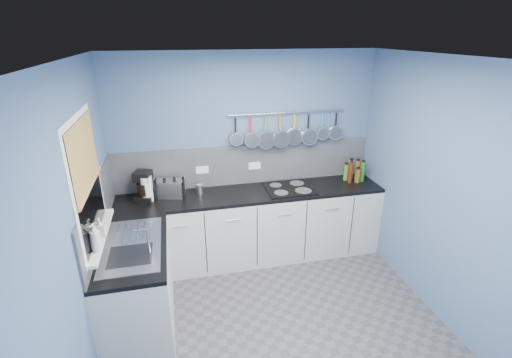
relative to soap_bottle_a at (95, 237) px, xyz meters
name	(u,v)px	position (x,y,z in m)	size (l,w,h in m)	color
floor	(278,323)	(1.53, -0.03, -1.18)	(3.20, 3.00, 0.02)	#47474C
ceiling	(286,57)	(1.53, -0.03, 1.34)	(3.20, 3.00, 0.02)	white
wall_back	(246,156)	(1.53, 1.48, 0.08)	(3.20, 0.02, 2.50)	#456087
wall_front	(370,345)	(1.53, -1.54, 0.08)	(3.20, 0.02, 2.50)	#456087
wall_left	(82,232)	(-0.08, -0.03, 0.08)	(0.02, 3.00, 2.50)	#456087
wall_right	(442,193)	(3.14, -0.03, 0.08)	(0.02, 3.00, 2.50)	#456087
backsplash_back	(246,164)	(1.53, 1.46, -0.02)	(3.20, 0.02, 0.50)	slate
backsplash_left	(99,209)	(-0.06, 0.57, -0.02)	(0.02, 1.80, 0.50)	slate
cabinet_run_back	(252,226)	(1.53, 1.17, -0.74)	(3.20, 0.60, 0.86)	#B7B6B3
worktop_back	(252,194)	(1.53, 1.17, -0.29)	(3.20, 0.60, 0.04)	black
cabinet_run_left	(139,288)	(0.23, 0.27, -0.74)	(0.60, 1.20, 0.86)	#B7B6B3
worktop_left	(133,247)	(0.23, 0.27, -0.29)	(0.60, 1.20, 0.04)	black
window_frame	(87,181)	(-0.05, 0.27, 0.38)	(0.01, 1.00, 1.10)	white
window_glass	(88,181)	(-0.04, 0.27, 0.38)	(0.01, 0.90, 1.00)	black
bamboo_blind	(84,155)	(-0.03, 0.27, 0.61)	(0.01, 0.90, 0.55)	#A87F36
window_sill	(100,235)	(-0.02, 0.27, -0.13)	(0.10, 0.98, 0.03)	white
sink_unit	(132,245)	(0.23, 0.27, -0.27)	(0.50, 0.95, 0.01)	silver
mixer_tap	(148,241)	(0.39, 0.09, -0.14)	(0.12, 0.08, 0.26)	silver
socket_left	(202,170)	(0.98, 1.44, -0.04)	(0.15, 0.01, 0.09)	white
socket_right	(255,166)	(1.63, 1.44, -0.04)	(0.15, 0.01, 0.09)	white
pot_rail	(287,113)	(2.03, 1.42, 0.61)	(0.02, 0.02, 1.45)	silver
soap_bottle_a	(95,237)	(0.00, 0.00, 0.00)	(0.09, 0.09, 0.24)	white
soap_bottle_b	(100,228)	(0.00, 0.22, -0.03)	(0.08, 0.08, 0.17)	white
paper_towel	(147,189)	(0.33, 1.20, -0.12)	(0.13, 0.13, 0.29)	white
coffee_maker	(144,186)	(0.30, 1.23, -0.10)	(0.19, 0.21, 0.34)	black
toaster	(170,188)	(0.59, 1.26, -0.17)	(0.31, 0.18, 0.20)	silver
canister	(200,189)	(0.92, 1.26, -0.21)	(0.08, 0.08, 0.12)	silver
hob	(289,188)	(2.00, 1.16, -0.26)	(0.57, 0.50, 0.01)	black
pan_0	(236,130)	(1.40, 1.41, 0.44)	(0.16, 0.09, 0.35)	silver
pan_1	(251,131)	(1.58, 1.41, 0.42)	(0.19, 0.12, 0.38)	silver
pan_2	(266,131)	(1.76, 1.41, 0.40)	(0.23, 0.08, 0.42)	silver
pan_3	(280,130)	(1.94, 1.41, 0.41)	(0.22, 0.11, 0.41)	silver
pan_4	(294,129)	(2.12, 1.41, 0.41)	(0.21, 0.06, 0.40)	silver
pan_5	(308,128)	(2.30, 1.41, 0.41)	(0.21, 0.10, 0.40)	silver
pan_6	(322,125)	(2.48, 1.41, 0.43)	(0.16, 0.08, 0.35)	silver
pan_7	(336,125)	(2.67, 1.41, 0.42)	(0.18, 0.05, 0.37)	silver
condiment_0	(357,169)	(2.97, 1.29, -0.15)	(0.06, 0.06, 0.24)	brown
condiment_1	(351,169)	(2.87, 1.30, -0.14)	(0.07, 0.07, 0.25)	olive
condiment_2	(346,172)	(2.80, 1.27, -0.16)	(0.06, 0.06, 0.21)	#3F721E
condiment_3	(362,171)	(2.98, 1.19, -0.14)	(0.06, 0.06, 0.26)	#265919
condiment_4	(358,176)	(2.91, 1.17, -0.18)	(0.07, 0.07, 0.18)	brown
condiment_5	(350,172)	(2.80, 1.17, -0.13)	(0.05, 0.05, 0.28)	#4C190C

